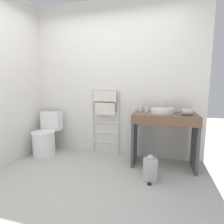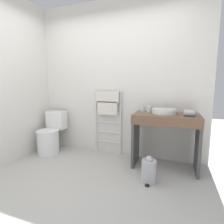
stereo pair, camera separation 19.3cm
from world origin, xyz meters
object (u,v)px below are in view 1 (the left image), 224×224
object	(u,v)px
toilet	(46,137)
trash_bin	(150,169)
towel_radiator	(105,108)
sink_basin	(162,111)
cup_near_wall	(141,108)
cup_near_edge	(147,109)
hair_dryer	(188,112)

from	to	relation	value
toilet	trash_bin	world-z (taller)	toilet
towel_radiator	sink_basin	xyz separation A→B (m)	(0.98, -0.20, 0.01)
towel_radiator	trash_bin	size ratio (longest dim) A/B	3.34
trash_bin	cup_near_wall	bearing A→B (deg)	107.37
toilet	cup_near_edge	distance (m)	1.86
sink_basin	hair_dryer	size ratio (longest dim) A/B	1.83
towel_radiator	trash_bin	bearing A→B (deg)	-40.87
toilet	trash_bin	bearing A→B (deg)	-12.79
cup_near_wall	hair_dryer	bearing A→B (deg)	-19.30
towel_radiator	cup_near_edge	world-z (taller)	towel_radiator
towel_radiator	trash_bin	distance (m)	1.33
trash_bin	towel_radiator	bearing A→B (deg)	139.13
towel_radiator	hair_dryer	bearing A→B (deg)	-12.75
towel_radiator	cup_near_wall	distance (m)	0.65
towel_radiator	sink_basin	bearing A→B (deg)	-11.50
hair_dryer	trash_bin	xyz separation A→B (m)	(-0.47, -0.44, -0.71)
cup_near_wall	toilet	bearing A→B (deg)	-171.35
cup_near_edge	hair_dryer	distance (m)	0.61
hair_dryer	cup_near_edge	bearing A→B (deg)	161.07
toilet	sink_basin	bearing A→B (deg)	3.25
towel_radiator	hair_dryer	world-z (taller)	towel_radiator
cup_near_edge	trash_bin	size ratio (longest dim) A/B	0.25
trash_bin	sink_basin	bearing A→B (deg)	76.60
cup_near_edge	towel_radiator	bearing A→B (deg)	172.30
toilet	cup_near_edge	xyz separation A→B (m)	(1.77, 0.21, 0.55)
sink_basin	hair_dryer	xyz separation A→B (m)	(0.34, -0.10, 0.01)
towel_radiator	sink_basin	size ratio (longest dim) A/B	3.40
toilet	cup_near_wall	distance (m)	1.77
towel_radiator	sink_basin	distance (m)	1.00
sink_basin	trash_bin	size ratio (longest dim) A/B	0.98
towel_radiator	cup_near_wall	size ratio (longest dim) A/B	12.70
trash_bin	cup_near_edge	bearing A→B (deg)	99.85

